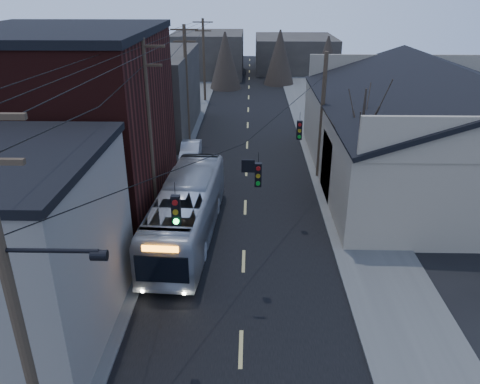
% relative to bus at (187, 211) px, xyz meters
% --- Properties ---
extents(road_surface, '(9.00, 110.00, 0.02)m').
position_rel_bus_xyz_m(road_surface, '(3.00, 13.73, -1.55)').
color(road_surface, black).
rests_on(road_surface, ground).
extents(sidewalk_left, '(4.00, 110.00, 0.12)m').
position_rel_bus_xyz_m(sidewalk_left, '(-3.50, 13.73, -1.50)').
color(sidewalk_left, '#474744').
rests_on(sidewalk_left, ground).
extents(sidewalk_right, '(4.00, 110.00, 0.12)m').
position_rel_bus_xyz_m(sidewalk_right, '(9.50, 13.73, -1.50)').
color(sidewalk_right, '#474744').
rests_on(sidewalk_right, ground).
extents(building_brick, '(10.00, 12.00, 10.00)m').
position_rel_bus_xyz_m(building_brick, '(-7.00, 3.73, 3.44)').
color(building_brick, black).
rests_on(building_brick, ground).
extents(building_left_far, '(9.00, 14.00, 7.00)m').
position_rel_bus_xyz_m(building_left_far, '(-6.50, 19.73, 1.94)').
color(building_left_far, '#2F2A26').
rests_on(building_left_far, ground).
extents(warehouse, '(16.16, 20.60, 7.73)m').
position_rel_bus_xyz_m(warehouse, '(16.00, 8.73, 1.14)').
color(warehouse, gray).
rests_on(warehouse, ground).
extents(building_far_left, '(10.00, 12.00, 6.00)m').
position_rel_bus_xyz_m(building_far_left, '(-3.00, 48.73, 1.44)').
color(building_far_left, '#2F2A26').
rests_on(building_far_left, ground).
extents(building_far_right, '(12.00, 14.00, 5.00)m').
position_rel_bus_xyz_m(building_far_right, '(10.00, 53.73, 0.94)').
color(building_far_right, '#2F2A26').
rests_on(building_far_right, ground).
extents(bare_tree, '(0.40, 0.40, 7.20)m').
position_rel_bus_xyz_m(bare_tree, '(9.50, 3.73, 2.04)').
color(bare_tree, black).
rests_on(bare_tree, ground).
extents(utility_lines, '(11.24, 45.28, 10.50)m').
position_rel_bus_xyz_m(utility_lines, '(-0.11, 7.88, 3.40)').
color(utility_lines, '#382B1E').
rests_on(utility_lines, ground).
extents(bus, '(3.27, 11.30, 3.11)m').
position_rel_bus_xyz_m(bus, '(0.00, 0.00, 0.00)').
color(bus, '#9DA1A9').
rests_on(bus, ground).
extents(parked_car, '(1.49, 4.07, 1.33)m').
position_rel_bus_xyz_m(parked_car, '(-1.30, 12.18, -0.89)').
color(parked_car, '#A7AAAF').
rests_on(parked_car, ground).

